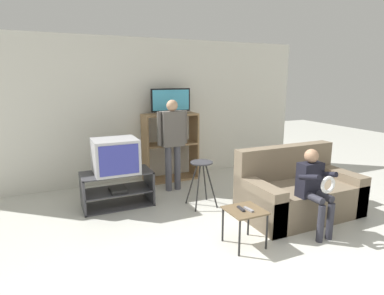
# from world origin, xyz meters

# --- Properties ---
(ground_plane) EXTENTS (18.00, 18.00, 0.00)m
(ground_plane) POSITION_xyz_m (0.00, 0.00, 0.00)
(ground_plane) COLOR beige
(wall_back) EXTENTS (6.40, 0.06, 2.60)m
(wall_back) POSITION_xyz_m (0.00, 3.52, 1.30)
(wall_back) COLOR silver
(wall_back) RESTS_ON ground_plane
(tv_stand) EXTENTS (1.03, 0.52, 0.52)m
(tv_stand) POSITION_xyz_m (-0.87, 2.38, 0.26)
(tv_stand) COLOR #38383D
(tv_stand) RESTS_ON ground_plane
(television_main) EXTENTS (0.63, 0.56, 0.51)m
(television_main) POSITION_xyz_m (-0.88, 2.37, 0.78)
(television_main) COLOR #B2B2B7
(television_main) RESTS_ON tv_stand
(media_shelf) EXTENTS (1.00, 0.41, 1.26)m
(media_shelf) POSITION_xyz_m (0.31, 3.25, 0.64)
(media_shelf) COLOR #9E7A51
(media_shelf) RESTS_ON ground_plane
(television_flat) EXTENTS (0.75, 0.20, 0.46)m
(television_flat) POSITION_xyz_m (0.33, 3.24, 1.47)
(television_flat) COLOR black
(television_flat) RESTS_ON media_shelf
(folding_stool) EXTENTS (0.38, 0.37, 0.69)m
(folding_stool) POSITION_xyz_m (0.28, 1.85, 0.55)
(folding_stool) COLOR black
(folding_stool) RESTS_ON ground_plane
(snack_table) EXTENTS (0.41, 0.41, 0.44)m
(snack_table) POSITION_xyz_m (0.21, 0.59, 0.37)
(snack_table) COLOR brown
(snack_table) RESTS_ON ground_plane
(remote_control_black) EXTENTS (0.05, 0.15, 0.02)m
(remote_control_black) POSITION_xyz_m (0.17, 0.61, 0.45)
(remote_control_black) COLOR #232328
(remote_control_black) RESTS_ON snack_table
(remote_control_white) EXTENTS (0.05, 0.15, 0.02)m
(remote_control_white) POSITION_xyz_m (0.24, 0.56, 0.45)
(remote_control_white) COLOR gray
(remote_control_white) RESTS_ON snack_table
(couch) EXTENTS (1.64, 0.90, 0.93)m
(couch) POSITION_xyz_m (1.39, 1.03, 0.31)
(couch) COLOR #756651
(couch) RESTS_ON ground_plane
(person_standing_adult) EXTENTS (0.53, 0.20, 1.55)m
(person_standing_adult) POSITION_xyz_m (0.15, 2.69, 0.94)
(person_standing_adult) COLOR #4C4C56
(person_standing_adult) RESTS_ON ground_plane
(person_seated_child) EXTENTS (0.33, 0.43, 1.06)m
(person_seated_child) POSITION_xyz_m (1.14, 0.51, 0.63)
(person_seated_child) COLOR #2D2D38
(person_seated_child) RESTS_ON ground_plane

